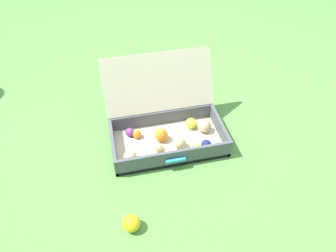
% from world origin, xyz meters
% --- Properties ---
extents(ground_plane, '(16.00, 16.00, 0.00)m').
position_xyz_m(ground_plane, '(0.00, 0.00, 0.00)').
color(ground_plane, '#569342').
extents(open_suitcase, '(0.66, 0.54, 0.43)m').
position_xyz_m(open_suitcase, '(-0.01, 0.03, 0.10)').
color(open_suitcase, beige).
rests_on(open_suitcase, ground).
extents(stray_ball_on_grass, '(0.08, 0.08, 0.08)m').
position_xyz_m(stray_ball_on_grass, '(-0.30, -0.52, 0.04)').
color(stray_ball_on_grass, yellow).
rests_on(stray_ball_on_grass, ground).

